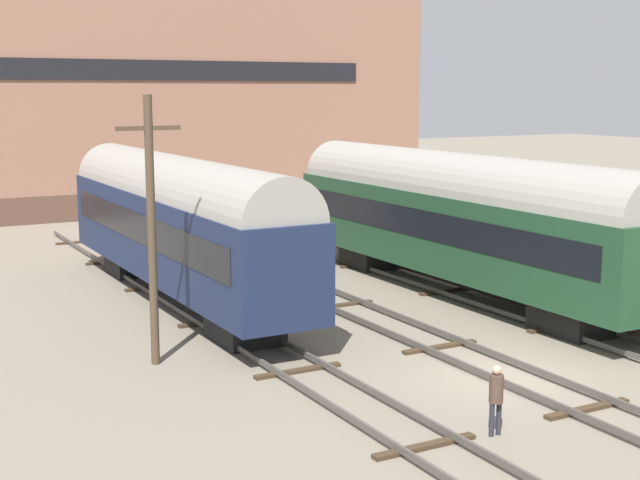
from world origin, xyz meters
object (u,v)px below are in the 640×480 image
Objects in this scene: train_car_navy at (178,219)px; person_worker at (496,394)px; train_car_green at (457,215)px; utility_pole at (151,227)px.

train_car_navy is 10.98× the size of person_worker.
train_car_green is 2.50× the size of utility_pole.
person_worker is 10.54m from utility_pole.
train_car_navy is at bearing 96.66° from person_worker.
person_worker is (1.82, -15.59, -2.09)m from train_car_navy.
train_car_green is 14.23m from person_worker.
utility_pole is at bearing -115.07° from train_car_navy.
train_car_green is at bearing 56.42° from person_worker.
train_car_green is 1.05× the size of train_car_navy.
person_worker is at bearing -60.36° from utility_pole.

